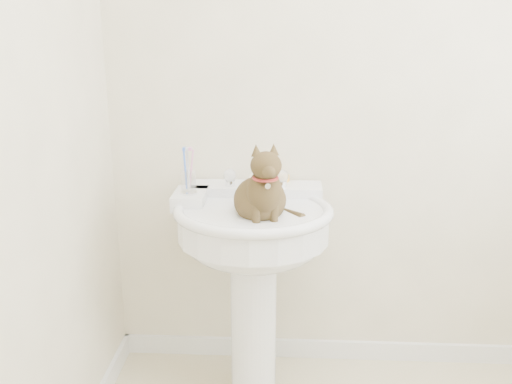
# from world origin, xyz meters

# --- Properties ---
(wall_back) EXTENTS (2.20, 0.00, 2.50)m
(wall_back) POSITION_xyz_m (0.00, 1.10, 1.25)
(wall_back) COLOR #EFE2C2
(wall_back) RESTS_ON ground
(baseboard_back) EXTENTS (2.20, 0.02, 0.09)m
(baseboard_back) POSITION_xyz_m (0.00, 1.09, 0.04)
(baseboard_back) COLOR white
(baseboard_back) RESTS_ON floor
(pedestal_sink) EXTENTS (0.64, 0.63, 0.88)m
(pedestal_sink) POSITION_xyz_m (-0.46, 0.81, 0.69)
(pedestal_sink) COLOR white
(pedestal_sink) RESTS_ON floor
(faucet) EXTENTS (0.28, 0.12, 0.14)m
(faucet) POSITION_xyz_m (-0.46, 0.97, 0.93)
(faucet) COLOR silver
(faucet) RESTS_ON pedestal_sink
(soap_bar) EXTENTS (0.10, 0.08, 0.03)m
(soap_bar) POSITION_xyz_m (-0.37, 1.06, 0.90)
(soap_bar) COLOR gold
(soap_bar) RESTS_ON pedestal_sink
(toothbrush_cup) EXTENTS (0.07, 0.07, 0.19)m
(toothbrush_cup) POSITION_xyz_m (-0.72, 0.87, 0.93)
(toothbrush_cup) COLOR silver
(toothbrush_cup) RESTS_ON pedestal_sink
(cat) EXTENTS (0.22, 0.28, 0.41)m
(cat) POSITION_xyz_m (-0.42, 0.73, 0.92)
(cat) COLOR brown
(cat) RESTS_ON pedestal_sink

